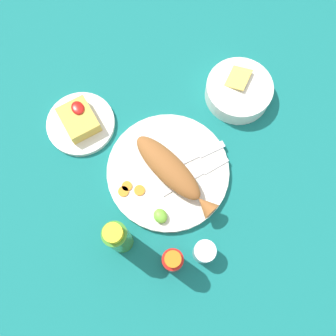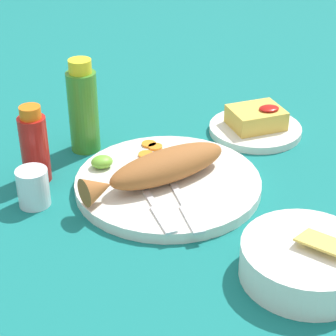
% 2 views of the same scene
% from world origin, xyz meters
% --- Properties ---
extents(ground_plane, '(4.00, 4.00, 0.00)m').
position_xyz_m(ground_plane, '(0.00, 0.00, 0.00)').
color(ground_plane, '#146B66').
extents(main_plate, '(0.30, 0.30, 0.02)m').
position_xyz_m(main_plate, '(0.00, 0.00, 0.01)').
color(main_plate, silver).
rests_on(main_plate, ground_plane).
extents(fried_fish, '(0.26, 0.11, 0.05)m').
position_xyz_m(fried_fish, '(-0.01, -0.00, 0.04)').
color(fried_fish, '#935628').
rests_on(fried_fish, main_plate).
extents(fork_near, '(0.03, 0.19, 0.00)m').
position_xyz_m(fork_near, '(-0.00, -0.08, 0.02)').
color(fork_near, silver).
rests_on(fork_near, main_plate).
extents(fork_far, '(0.02, 0.19, 0.00)m').
position_xyz_m(fork_far, '(-0.05, -0.06, 0.02)').
color(fork_far, silver).
rests_on(fork_far, main_plate).
extents(carrot_slice_near, '(0.03, 0.03, 0.00)m').
position_xyz_m(carrot_slice_near, '(0.02, 0.11, 0.02)').
color(carrot_slice_near, orange).
rests_on(carrot_slice_near, main_plate).
extents(carrot_slice_mid, '(0.03, 0.03, 0.00)m').
position_xyz_m(carrot_slice_mid, '(0.01, 0.12, 0.02)').
color(carrot_slice_mid, orange).
rests_on(carrot_slice_mid, main_plate).
extents(carrot_slice_far, '(0.03, 0.03, 0.00)m').
position_xyz_m(carrot_slice_far, '(-0.01, 0.08, 0.02)').
color(carrot_slice_far, orange).
rests_on(carrot_slice_far, main_plate).
extents(lime_wedge_main, '(0.04, 0.03, 0.02)m').
position_xyz_m(lime_wedge_main, '(-0.09, 0.07, 0.03)').
color(lime_wedge_main, '#6BB233').
rests_on(lime_wedge_main, main_plate).
extents(hot_sauce_bottle_red, '(0.05, 0.05, 0.13)m').
position_xyz_m(hot_sauce_bottle_red, '(-0.19, 0.10, 0.06)').
color(hot_sauce_bottle_red, '#B21914').
rests_on(hot_sauce_bottle_red, ground_plane).
extents(hot_sauce_bottle_green, '(0.05, 0.05, 0.17)m').
position_xyz_m(hot_sauce_bottle_green, '(-0.09, 0.18, 0.08)').
color(hot_sauce_bottle_green, '#3D8428').
rests_on(hot_sauce_bottle_green, ground_plane).
extents(salt_cup, '(0.05, 0.05, 0.06)m').
position_xyz_m(salt_cup, '(-0.21, 0.03, 0.03)').
color(salt_cup, silver).
rests_on(salt_cup, ground_plane).
extents(side_plate_fries, '(0.17, 0.17, 0.01)m').
position_xyz_m(side_plate_fries, '(0.22, 0.13, 0.01)').
color(side_plate_fries, silver).
rests_on(side_plate_fries, ground_plane).
extents(fries_pile, '(0.10, 0.08, 0.04)m').
position_xyz_m(fries_pile, '(0.23, 0.13, 0.03)').
color(fries_pile, gold).
rests_on(fries_pile, side_plate_fries).
extents(guacamole_bowl, '(0.17, 0.17, 0.06)m').
position_xyz_m(guacamole_bowl, '(0.09, -0.27, 0.03)').
color(guacamole_bowl, white).
rests_on(guacamole_bowl, ground_plane).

